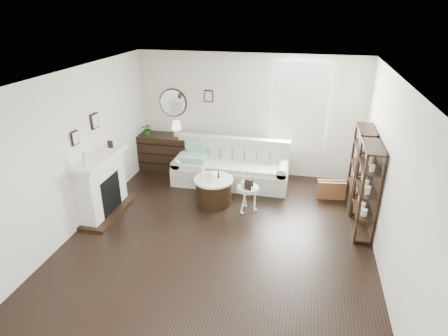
% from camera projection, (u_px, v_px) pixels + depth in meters
% --- Properties ---
extents(room, '(5.50, 5.50, 5.50)m').
position_uv_depth(room, '(282.00, 107.00, 8.02)').
color(room, black).
rests_on(room, ground).
extents(fireplace, '(0.50, 1.40, 1.84)m').
position_uv_depth(fireplace, '(102.00, 187.00, 6.91)').
color(fireplace, white).
rests_on(fireplace, ground).
extents(shelf_unit_far, '(0.30, 0.80, 1.60)m').
position_uv_depth(shelf_unit_far, '(360.00, 169.00, 7.00)').
color(shelf_unit_far, black).
rests_on(shelf_unit_far, ground).
extents(shelf_unit_near, '(0.30, 0.80, 1.60)m').
position_uv_depth(shelf_unit_near, '(366.00, 191.00, 6.19)').
color(shelf_unit_near, black).
rests_on(shelf_unit_near, ground).
extents(sofa, '(2.47, 0.85, 0.96)m').
position_uv_depth(sofa, '(231.00, 169.00, 8.18)').
color(sofa, '#B3BDA9').
rests_on(sofa, ground).
extents(quilt, '(0.57, 0.47, 0.14)m').
position_uv_depth(quilt, '(194.00, 158.00, 8.12)').
color(quilt, '#278F72').
rests_on(quilt, sofa).
extents(suitcase, '(0.58, 0.25, 0.37)m').
position_uv_depth(suitcase, '(331.00, 190.00, 7.57)').
color(suitcase, brown).
rests_on(suitcase, ground).
extents(dresser, '(1.26, 0.54, 0.84)m').
position_uv_depth(dresser, '(163.00, 152.00, 8.83)').
color(dresser, black).
rests_on(dresser, ground).
extents(table_lamp, '(0.28, 0.28, 0.36)m').
position_uv_depth(table_lamp, '(176.00, 129.00, 8.51)').
color(table_lamp, white).
rests_on(table_lamp, dresser).
extents(potted_plant, '(0.29, 0.27, 0.28)m').
position_uv_depth(potted_plant, '(148.00, 129.00, 8.61)').
color(potted_plant, '#185016').
rests_on(potted_plant, dresser).
extents(drum_table, '(0.76, 0.76, 0.53)m').
position_uv_depth(drum_table, '(214.00, 191.00, 7.34)').
color(drum_table, black).
rests_on(drum_table, ground).
extents(pedestal_table, '(0.42, 0.42, 0.51)m').
position_uv_depth(pedestal_table, '(248.00, 189.00, 6.99)').
color(pedestal_table, silver).
rests_on(pedestal_table, ground).
extents(eiffel_drum, '(0.12, 0.12, 0.20)m').
position_uv_depth(eiffel_drum, '(218.00, 174.00, 7.23)').
color(eiffel_drum, black).
rests_on(eiffel_drum, drum_table).
extents(bottle_drum, '(0.08, 0.08, 0.32)m').
position_uv_depth(bottle_drum, '(203.00, 172.00, 7.13)').
color(bottle_drum, silver).
rests_on(bottle_drum, drum_table).
extents(card_frame_drum, '(0.16, 0.10, 0.20)m').
position_uv_depth(card_frame_drum, '(208.00, 178.00, 7.04)').
color(card_frame_drum, silver).
rests_on(card_frame_drum, drum_table).
extents(eiffel_ped, '(0.13, 0.13, 0.18)m').
position_uv_depth(eiffel_ped, '(253.00, 183.00, 6.94)').
color(eiffel_ped, black).
rests_on(eiffel_ped, pedestal_table).
extents(flask_ped, '(0.14, 0.14, 0.27)m').
position_uv_depth(flask_ped, '(244.00, 180.00, 6.94)').
color(flask_ped, silver).
rests_on(flask_ped, pedestal_table).
extents(card_frame_ped, '(0.15, 0.09, 0.19)m').
position_uv_depth(card_frame_ped, '(248.00, 185.00, 6.83)').
color(card_frame_ped, black).
rests_on(card_frame_ped, pedestal_table).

